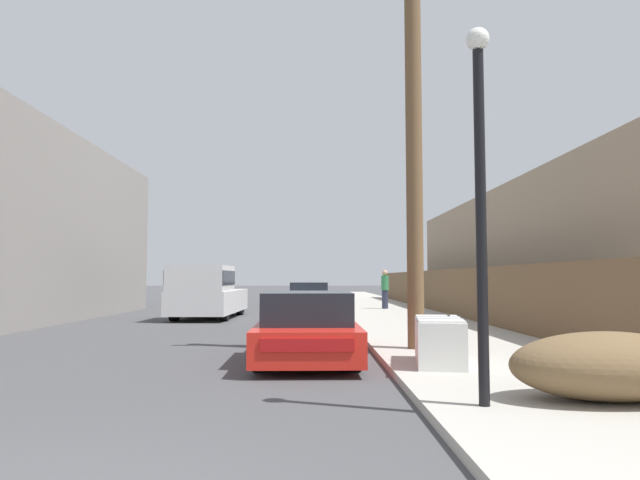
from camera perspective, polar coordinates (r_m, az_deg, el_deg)
sidewalk_curb at (r=26.70m, az=6.33°, el=-6.90°), size 4.20×63.00×0.12m
discarded_fridge at (r=9.51m, az=11.83°, el=-9.85°), size 0.95×1.69×0.77m
parked_sports_car_red at (r=10.63m, az=-1.30°, el=-8.85°), size 1.82×4.56×1.25m
car_parked_mid at (r=23.49m, az=-1.01°, el=-5.98°), size 1.85×4.71×1.33m
car_parked_far at (r=32.33m, az=-0.88°, el=-5.43°), size 1.85×4.29×1.27m
pickup_truck at (r=21.55m, az=-11.28°, el=-5.18°), size 2.26×5.54×1.94m
utility_pole at (r=11.84m, az=9.36°, el=10.47°), size 1.80×0.33×8.40m
street_lamp at (r=6.61m, az=15.73°, el=5.80°), size 0.26×0.26×4.21m
brush_pile at (r=7.39m, az=26.89°, el=-11.16°), size 2.25×1.28×0.77m
wooden_fence at (r=23.09m, az=12.38°, el=-5.03°), size 0.08×37.62×1.72m
building_right_house at (r=25.52m, az=22.55°, el=-1.29°), size 6.00×23.02×5.00m
pedestrian at (r=26.10m, az=6.52°, el=-4.86°), size 0.34×0.34×1.74m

